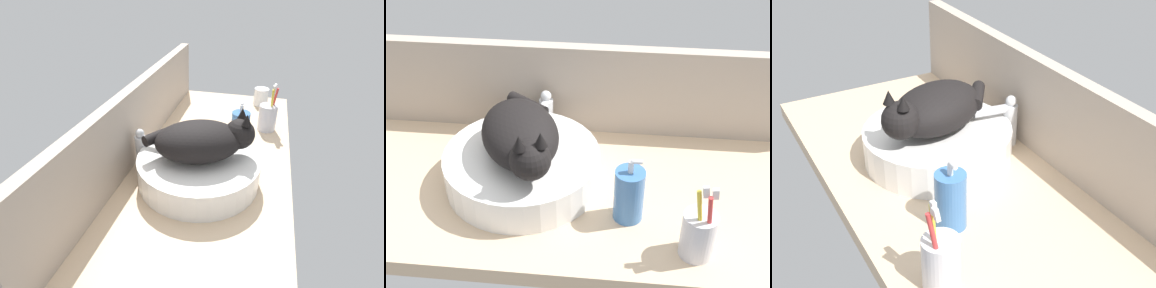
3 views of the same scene
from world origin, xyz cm
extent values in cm
cube|color=#D1B28E|center=(0.00, 0.00, -2.00)|extent=(123.91, 53.64, 4.00)
cube|color=#AD9E8E|center=(0.00, 25.02, 12.06)|extent=(123.91, 3.60, 24.13)
cylinder|color=white|center=(-12.40, 0.99, 4.12)|extent=(36.29, 36.29, 8.23)
ellipsoid|color=black|center=(-12.40, 0.99, 13.73)|extent=(24.96, 29.48, 11.00)
sphere|color=black|center=(-8.07, -10.06, 15.23)|extent=(8.80, 8.80, 8.80)
cone|color=black|center=(-5.65, -10.19, 20.63)|extent=(2.80, 2.80, 3.20)
cone|color=black|center=(-9.75, -11.80, 20.63)|extent=(2.80, 2.80, 3.20)
cylinder|color=black|center=(-12.72, 12.28, 14.23)|extent=(10.90, 8.83, 3.20)
cylinder|color=silver|center=(-9.54, 20.22, 5.50)|extent=(3.60, 3.60, 11.00)
cylinder|color=silver|center=(-10.28, 15.28, 10.40)|extent=(3.65, 10.21, 2.20)
sphere|color=silver|center=(-9.54, 20.22, 12.20)|extent=(2.80, 2.80, 2.80)
cylinder|color=#3F72B2|center=(12.62, -8.63, 6.26)|extent=(6.52, 6.52, 12.53)
cylinder|color=silver|center=(12.62, -8.63, 13.93)|extent=(1.20, 1.20, 2.80)
cylinder|color=silver|center=(13.82, -8.63, 15.33)|extent=(2.20, 1.00, 1.00)
cylinder|color=silver|center=(26.68, -17.96, 5.17)|extent=(7.00, 7.00, 10.35)
cylinder|color=#D13838|center=(28.19, -19.35, 8.90)|extent=(2.83, 3.00, 16.97)
cube|color=white|center=(28.19, -19.35, 17.40)|extent=(1.48, 1.09, 2.60)
cylinder|color=yellow|center=(26.51, -19.01, 8.90)|extent=(3.46, 1.31, 16.96)
cube|color=white|center=(26.51, -19.01, 17.40)|extent=(1.55, 0.86, 2.57)
cylinder|color=white|center=(51.88, -14.43, 3.96)|extent=(6.73, 6.73, 7.93)
cylinder|color=silver|center=(51.88, -14.43, 2.84)|extent=(5.93, 5.93, 5.69)
camera|label=1|loc=(-84.20, -15.07, 56.24)|focal=28.00mm
camera|label=2|loc=(10.61, -95.03, 82.54)|focal=50.00mm
camera|label=3|loc=(89.68, -48.49, 70.50)|focal=50.00mm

